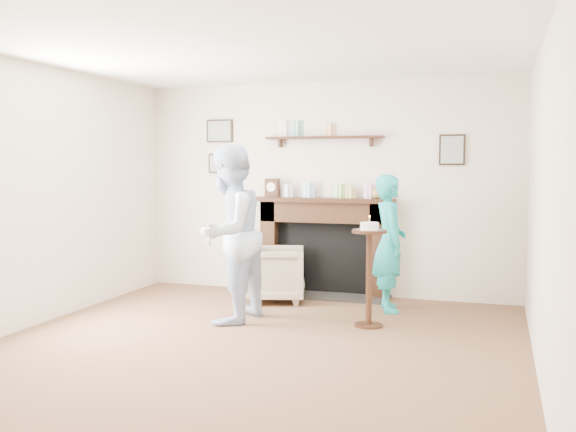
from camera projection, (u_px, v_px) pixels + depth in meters
The scene contains 6 objects.
ground at pixel (247, 351), 5.31m from camera, with size 5.00×5.00×0.00m, color brown.
room_shell at pixel (274, 155), 5.83m from camera, with size 4.54×5.02×2.52m.
armchair at pixel (275, 301), 7.24m from camera, with size 0.66×0.68×0.62m, color tan.
man at pixel (229, 321), 6.30m from camera, with size 0.84×0.65×1.73m, color #A8B1D2.
woman at pixel (389, 310), 6.77m from camera, with size 0.52×0.34×1.44m, color teal.
pedestal_table at pixel (369, 258), 6.06m from camera, with size 0.33×0.33×1.06m.
Camera 1 is at (1.95, -4.84, 1.55)m, focal length 40.00 mm.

